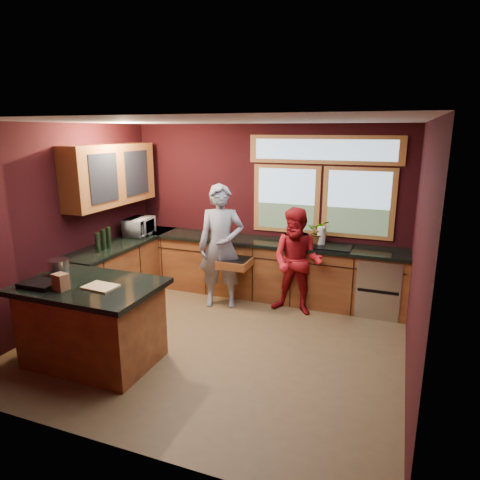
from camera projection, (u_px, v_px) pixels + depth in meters
The scene contains 14 objects.
floor at pixel (216, 342), 5.42m from camera, with size 4.50×4.50×0.00m, color brown.
room_shell at pixel (182, 195), 5.47m from camera, with size 4.52×4.02×2.71m.
back_counter at pixel (270, 269), 6.77m from camera, with size 4.50×0.64×0.93m.
left_counter at pixel (124, 270), 6.74m from camera, with size 0.64×2.30×0.93m.
island at pixel (92, 322), 4.86m from camera, with size 1.55×1.05×0.95m.
person_grey at pixel (221, 247), 6.34m from camera, with size 0.68×0.44×1.85m, color slate.
person_red at pixel (297, 262), 6.11m from camera, with size 0.76×0.59×1.56m, color maroon.
microwave at pixel (139, 227), 6.97m from camera, with size 0.52×0.35×0.29m, color #999999.
potted_plant at pixel (320, 232), 6.39m from camera, with size 0.35×0.30×0.39m, color #999999.
paper_towel at pixel (321, 236), 6.35m from camera, with size 0.12×0.12×0.28m, color white.
cutting_board at pixel (101, 287), 4.63m from camera, with size 0.35×0.25×0.02m, color tan.
stock_pot at pixel (59, 267), 5.05m from camera, with size 0.24×0.24×0.18m, color #ADADB2.
paper_bag at pixel (61, 282), 4.55m from camera, with size 0.15×0.12×0.18m, color brown.
black_tray at pixel (40, 284), 4.67m from camera, with size 0.40×0.28×0.05m, color black.
Camera 1 is at (2.03, -4.49, 2.60)m, focal length 32.00 mm.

